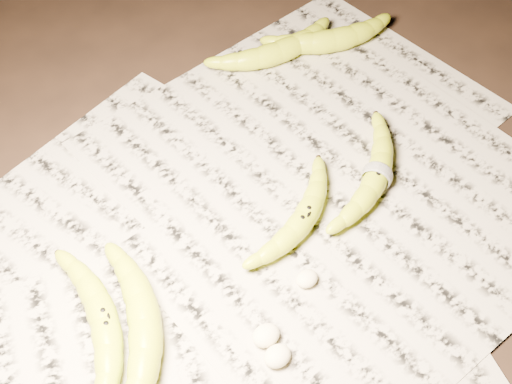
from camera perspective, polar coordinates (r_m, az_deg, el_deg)
ground at (r=0.93m, az=-0.22°, el=-3.08°), size 3.00×3.00×0.00m
newspaper_patch at (r=0.90m, az=-1.33°, el=-4.88°), size 0.90×0.70×0.01m
banana_left_a at (r=0.84m, az=-12.05°, el=-10.20°), size 0.12×0.21×0.04m
banana_left_b at (r=0.83m, az=-8.89°, el=-10.48°), size 0.16×0.21×0.04m
banana_center at (r=0.91m, az=3.84°, el=-2.01°), size 0.18×0.11×0.03m
banana_taped at (r=0.97m, az=9.68°, el=1.41°), size 0.20×0.14×0.03m
banana_upper_a at (r=1.14m, az=1.74°, el=11.25°), size 0.20×0.09×0.04m
banana_upper_b at (r=1.17m, az=6.16°, el=12.11°), size 0.19×0.13×0.04m
measuring_tape at (r=0.97m, az=9.68°, el=1.41°), size 0.02×0.04×0.04m
flesh_chunk_a at (r=0.82m, az=1.72°, el=-12.86°), size 0.03×0.03×0.02m
flesh_chunk_b at (r=0.83m, az=0.81°, el=-11.27°), size 0.03×0.03×0.02m
flesh_chunk_c at (r=0.87m, az=4.10°, el=-6.79°), size 0.03×0.02×0.02m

